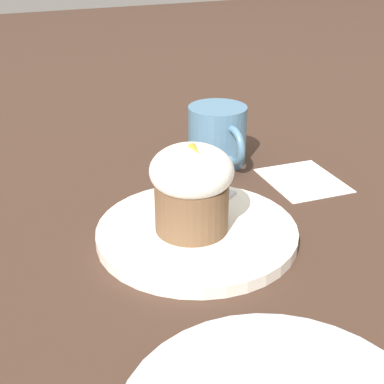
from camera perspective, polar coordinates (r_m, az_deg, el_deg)
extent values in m
plane|color=#3D281E|center=(0.65, 0.52, -4.91)|extent=(4.00, 4.00, 0.00)
cylinder|color=white|center=(0.65, 0.52, -4.34)|extent=(0.24, 0.24, 0.02)
cylinder|color=brown|center=(0.63, 0.00, -1.59)|extent=(0.09, 0.09, 0.06)
ellipsoid|color=white|center=(0.61, 0.00, 2.27)|extent=(0.10, 0.10, 0.06)
cone|color=orange|center=(0.59, 0.40, 4.49)|extent=(0.02, 0.01, 0.01)
sphere|color=green|center=(0.60, -0.06, 4.85)|extent=(0.01, 0.01, 0.01)
cube|color=#B7B7BC|center=(0.70, 3.03, -1.10)|extent=(0.05, 0.07, 0.00)
ellipsoid|color=#B7B7BC|center=(0.66, 0.87, -2.71)|extent=(0.06, 0.06, 0.01)
cylinder|color=teal|center=(0.84, 2.70, 6.12)|extent=(0.09, 0.09, 0.09)
torus|color=teal|center=(0.80, 4.39, 4.95)|extent=(0.06, 0.01, 0.06)
cube|color=white|center=(0.81, 11.74, 1.26)|extent=(0.13, 0.11, 0.00)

